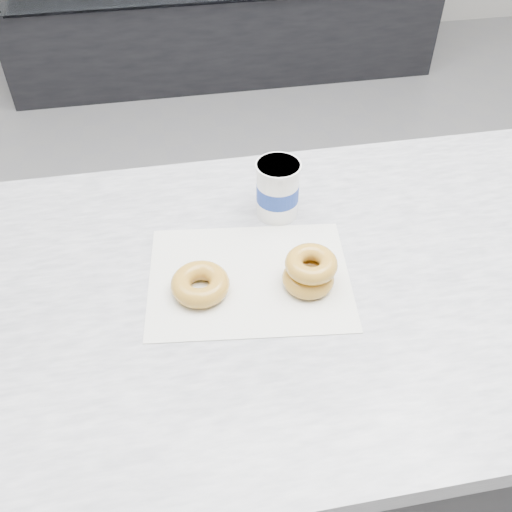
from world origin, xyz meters
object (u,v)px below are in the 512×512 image
(counter, at_px, (381,402))
(donut_stack, at_px, (310,271))
(donut_single, at_px, (200,284))
(coffee_cup, at_px, (278,189))

(counter, distance_m, donut_stack, 0.52)
(donut_single, height_order, donut_stack, donut_stack)
(counter, height_order, donut_stack, donut_stack)
(counter, xyz_separation_m, donut_single, (-0.38, 0.00, 0.47))
(coffee_cup, bearing_deg, counter, -50.31)
(coffee_cup, bearing_deg, donut_stack, -96.47)
(donut_stack, bearing_deg, counter, 3.62)
(coffee_cup, bearing_deg, donut_single, -143.50)
(donut_stack, bearing_deg, donut_single, 174.90)
(donut_stack, xyz_separation_m, coffee_cup, (-0.01, 0.19, 0.03))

